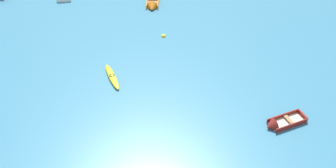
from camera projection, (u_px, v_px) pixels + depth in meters
name	position (u px, v px, depth m)	size (l,w,h in m)	color
rowboat_orange_outer_left	(152.00, 5.00, 42.40)	(1.20, 3.71, 1.02)	#99754C
kayak_yellow_distant_center	(112.00, 77.00, 33.83)	(1.80, 3.17, 0.31)	yellow
rowboat_maroon_back_row_right	(278.00, 124.00, 29.83)	(3.07, 2.24, 0.99)	beige
mooring_buoy_between_boats_right	(164.00, 36.00, 38.41)	(0.43, 0.43, 0.43)	yellow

